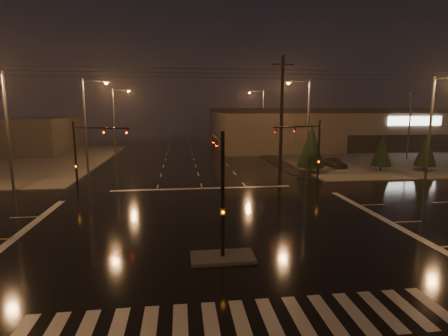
{
  "coord_description": "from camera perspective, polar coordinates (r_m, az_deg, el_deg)",
  "views": [
    {
      "loc": [
        -1.89,
        -19.42,
        6.95
      ],
      "look_at": [
        1.07,
        3.96,
        3.0
      ],
      "focal_mm": 28.0,
      "sensor_mm": 36.0,
      "label": 1
    }
  ],
  "objects": [
    {
      "name": "streetlight_3",
      "position": [
        37.78,
        13.16,
        7.53
      ],
      "size": [
        2.77,
        0.32,
        10.0
      ],
      "color": "#38383A",
      "rests_on": "ground"
    },
    {
      "name": "conifer_1",
      "position": [
        42.94,
        24.37,
        2.61
      ],
      "size": [
        2.21,
        2.21,
        4.15
      ],
      "color": "black",
      "rests_on": "ground"
    },
    {
      "name": "sidewalk_ne",
      "position": [
        59.22,
        25.46,
        1.91
      ],
      "size": [
        36.0,
        36.0,
        0.12
      ],
      "primitive_type": "cube",
      "color": "#484540",
      "rests_on": "ground"
    },
    {
      "name": "retail_building",
      "position": [
        75.16,
        22.35,
        6.44
      ],
      "size": [
        60.2,
        28.3,
        7.2
      ],
      "color": "#6C5F4D",
      "rests_on": "ground"
    },
    {
      "name": "stop_bar_far",
      "position": [
        31.26,
        -3.57,
        -3.34
      ],
      "size": [
        16.0,
        0.5,
        0.01
      ],
      "primitive_type": "cube",
      "color": "beige",
      "rests_on": "ground"
    },
    {
      "name": "streetlight_4",
      "position": [
        56.95,
        6.13,
        8.31
      ],
      "size": [
        2.77,
        0.32,
        10.0
      ],
      "color": "#38383A",
      "rests_on": "ground"
    },
    {
      "name": "crosswalk",
      "position": [
        12.67,
        2.79,
        -23.75
      ],
      "size": [
        15.0,
        2.6,
        0.01
      ],
      "primitive_type": "cube",
      "color": "beige",
      "rests_on": "ground"
    },
    {
      "name": "signal_mast_median",
      "position": [
        16.77,
        -0.61,
        -1.48
      ],
      "size": [
        0.25,
        4.59,
        6.0
      ],
      "color": "black",
      "rests_on": "ground"
    },
    {
      "name": "streetlight_6",
      "position": [
        38.84,
        30.97,
        6.48
      ],
      "size": [
        0.32,
        2.77,
        10.0
      ],
      "color": "#38383A",
      "rests_on": "ground"
    },
    {
      "name": "streetlight_5",
      "position": [
        33.72,
        -32.14,
        6.12
      ],
      "size": [
        0.32,
        2.77,
        10.0
      ],
      "color": "#38383A",
      "rests_on": "ground"
    },
    {
      "name": "median_island",
      "position": [
        16.99,
        -0.21,
        -14.36
      ],
      "size": [
        3.0,
        1.6,
        0.15
      ],
      "primitive_type": "cube",
      "color": "#484540",
      "rests_on": "ground"
    },
    {
      "name": "conifer_0",
      "position": [
        39.47,
        14.05,
        3.56
      ],
      "size": [
        3.01,
        3.01,
        5.4
      ],
      "color": "black",
      "rests_on": "ground"
    },
    {
      "name": "streetlight_2",
      "position": [
        54.24,
        -17.24,
        7.88
      ],
      "size": [
        2.77,
        0.32,
        10.0
      ],
      "color": "#38383A",
      "rests_on": "ground"
    },
    {
      "name": "signal_mast_nw",
      "position": [
        30.69,
        -21.55,
        2.94
      ],
      "size": [
        4.84,
        1.86,
        6.0
      ],
      "color": "black",
      "rests_on": "ground"
    },
    {
      "name": "car_parked",
      "position": [
        44.1,
        17.64,
        0.84
      ],
      "size": [
        1.88,
        3.9,
        1.28
      ],
      "primitive_type": "imported",
      "rotation": [
        0.0,
        0.0,
        0.1
      ],
      "color": "black",
      "rests_on": "ground"
    },
    {
      "name": "ground",
      "position": [
        20.72,
        -1.58,
        -10.09
      ],
      "size": [
        140.0,
        140.0,
        0.0
      ],
      "primitive_type": "plane",
      "color": "black",
      "rests_on": "ground"
    },
    {
      "name": "conifer_2",
      "position": [
        45.34,
        30.1,
        2.6
      ],
      "size": [
        2.3,
        2.3,
        4.3
      ],
      "color": "black",
      "rests_on": "ground"
    },
    {
      "name": "parking_lot",
      "position": [
        60.48,
        30.47,
        1.64
      ],
      "size": [
        50.0,
        24.0,
        0.08
      ],
      "primitive_type": "cube",
      "color": "black",
      "rests_on": "ground"
    },
    {
      "name": "streetlight_1",
      "position": [
        38.58,
        -21.32,
        7.17
      ],
      "size": [
        2.77,
        0.32,
        10.0
      ],
      "color": "#38383A",
      "rests_on": "ground"
    },
    {
      "name": "signal_mast_ne",
      "position": [
        31.83,
        13.82,
        3.54
      ],
      "size": [
        4.84,
        1.86,
        6.0
      ],
      "color": "black",
      "rests_on": "ground"
    },
    {
      "name": "utility_pole_1",
      "position": [
        34.86,
        9.37,
        8.04
      ],
      "size": [
        2.2,
        0.32,
        12.0
      ],
      "color": "black",
      "rests_on": "ground"
    }
  ]
}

